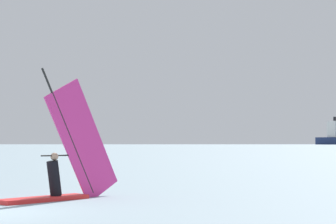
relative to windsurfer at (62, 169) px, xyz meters
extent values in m
cube|color=red|center=(-0.35, -0.53, -0.80)|extent=(2.05, 2.61, 0.12)
cylinder|color=black|center=(0.11, 0.17, 1.03)|extent=(1.12, 1.63, 3.58)
cube|color=#D8338C|center=(0.40, 0.60, 0.79)|extent=(1.58, 2.33, 3.67)
cylinder|color=black|center=(-0.04, -0.07, 0.39)|extent=(0.76, 1.11, 0.04)
cylinder|color=black|center=(-0.16, -0.23, -0.25)|extent=(0.53, 0.57, 1.02)
sphere|color=tan|center=(-0.16, -0.23, 0.36)|extent=(0.22, 0.22, 0.22)
cube|color=silver|center=(111.68, 824.11, 20.14)|extent=(22.44, 22.64, 22.15)
cylinder|color=black|center=(111.68, 824.11, 34.22)|extent=(4.00, 4.00, 6.00)
camera|label=1|loc=(5.47, -16.29, 0.73)|focal=63.59mm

